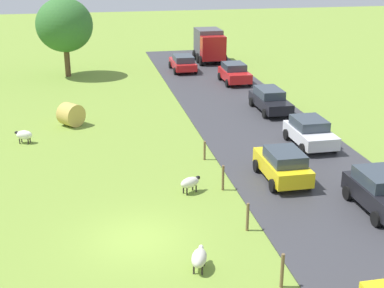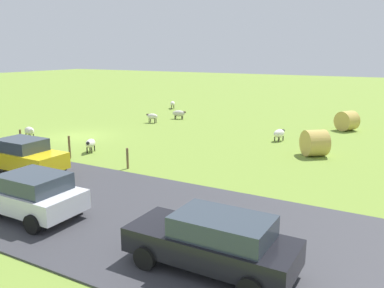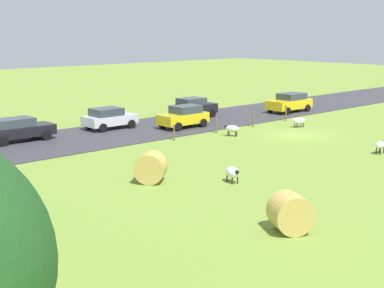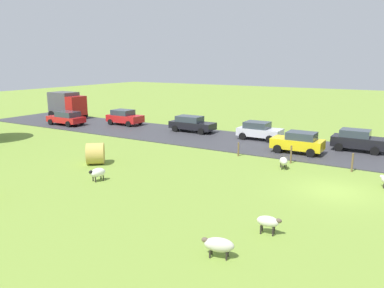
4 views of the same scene
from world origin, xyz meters
TOP-DOWN VIEW (x-y plane):
  - ground_plane at (0.00, 0.00)m, footprint 160.00×160.00m
  - sheep_0 at (-6.87, 1.29)m, footprint 0.55×1.05m
  - sheep_1 at (1.98, -2.60)m, footprint 0.87×1.21m
  - sheep_2 at (-9.61, 2.17)m, footprint 0.80×1.26m
  - sheep_3 at (2.91, 3.78)m, footprint 1.14×0.89m
  - sheep_4 at (-14.79, -1.73)m, footprint 1.25×1.03m
  - sheep_5 at (-5.32, 12.39)m, footprint 1.11×0.79m
  - hay_bale_0 at (-2.63, 15.25)m, footprint 1.88×1.84m
  - hay_bale_1 at (-11.27, 15.63)m, footprint 1.73×1.83m
  - fence_post_1 at (4.49, -0.22)m, footprint 0.12×0.12m
  - fence_post_2 at (4.49, 3.75)m, footprint 0.12×0.12m
  - fence_post_3 at (4.49, 7.73)m, footprint 0.12×0.12m
  - car_1 at (10.91, 8.60)m, footprint 2.13×3.87m
  - car_4 at (7.59, 4.14)m, footprint 2.00×3.85m
  - car_5 at (10.95, 15.70)m, footprint 1.99×4.56m

SIDE VIEW (x-z plane):
  - ground_plane at x=0.00m, z-range 0.00..0.00m
  - sheep_1 at x=1.98m, z-range 0.10..0.86m
  - sheep_2 at x=-9.61m, z-range 0.11..0.86m
  - sheep_5 at x=-5.32m, z-range 0.12..0.90m
  - sheep_3 at x=2.91m, z-range 0.14..0.91m
  - sheep_4 at x=-14.79m, z-range 0.15..0.90m
  - fence_post_3 at x=4.49m, z-range 0.00..1.05m
  - sheep_0 at x=-6.87m, z-range 0.15..0.92m
  - fence_post_1 at x=4.49m, z-range 0.00..1.22m
  - fence_post_2 at x=4.49m, z-range 0.00..1.25m
  - hay_bale_1 at x=-11.27m, z-range 0.00..1.44m
  - hay_bale_0 at x=-2.63m, z-range 0.00..1.47m
  - car_5 at x=10.95m, z-range 0.09..1.64m
  - car_1 at x=10.91m, z-range 0.09..1.65m
  - car_4 at x=7.59m, z-range 0.09..1.72m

